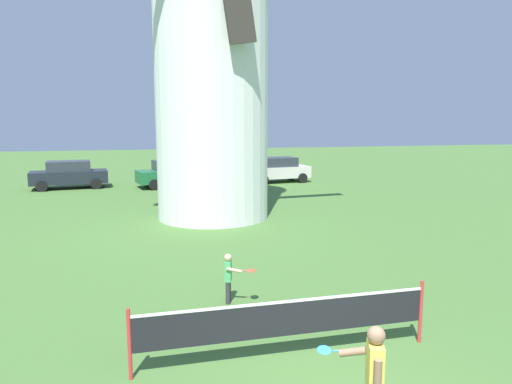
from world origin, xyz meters
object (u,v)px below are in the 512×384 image
(windmill, at_px, (211,25))
(tennis_net, at_px, (287,319))
(player_near, at_px, (373,376))
(parked_car_green, at_px, (176,173))
(parked_car_black, at_px, (69,174))
(parked_car_cream, at_px, (278,169))
(player_far, at_px, (230,275))

(windmill, distance_m, tennis_net, 13.19)
(tennis_net, xyz_separation_m, player_near, (0.41, -2.03, 0.12))
(windmill, height_order, parked_car_green, windmill)
(player_near, relative_size, parked_car_green, 0.31)
(player_near, relative_size, parked_car_black, 0.33)
(windmill, xyz_separation_m, parked_car_green, (-0.79, 9.18, -6.54))
(tennis_net, bearing_deg, parked_car_green, 90.54)
(player_near, distance_m, parked_car_cream, 23.78)
(tennis_net, height_order, parked_car_cream, parked_car_cream)
(parked_car_black, bearing_deg, player_near, -74.35)
(parked_car_black, height_order, parked_car_cream, same)
(parked_car_green, bearing_deg, player_far, -90.78)
(windmill, bearing_deg, parked_car_cream, 60.00)
(parked_car_black, distance_m, parked_car_cream, 12.32)
(tennis_net, xyz_separation_m, parked_car_black, (-6.13, 21.33, 0.13))
(tennis_net, bearing_deg, player_near, -78.56)
(parked_car_green, bearing_deg, tennis_net, -89.46)
(windmill, distance_m, player_near, 14.91)
(parked_car_black, bearing_deg, player_far, -73.16)
(windmill, relative_size, parked_car_cream, 3.92)
(tennis_net, height_order, player_near, player_near)
(player_near, bearing_deg, parked_car_cream, 75.96)
(player_near, xyz_separation_m, parked_car_black, (-6.54, 23.36, 0.00))
(windmill, bearing_deg, player_near, -90.79)
(windmill, height_order, player_near, windmill)
(player_far, xyz_separation_m, parked_car_cream, (6.62, 18.52, 0.20))
(player_far, bearing_deg, player_near, -79.42)
(tennis_net, xyz_separation_m, parked_car_green, (-0.19, 20.55, 0.13))
(windmill, xyz_separation_m, player_near, (-0.19, -13.40, -6.55))
(tennis_net, relative_size, parked_car_green, 1.05)
(parked_car_black, xyz_separation_m, parked_car_green, (5.94, -0.78, 0.00))
(tennis_net, relative_size, player_near, 3.43)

